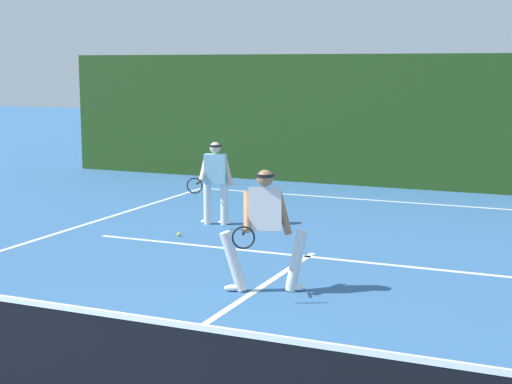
% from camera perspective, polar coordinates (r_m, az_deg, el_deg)
% --- Properties ---
extents(court_line_baseline_far, '(9.37, 0.10, 0.01)m').
position_cam_1_polar(court_line_baseline_far, '(17.58, 9.76, -0.67)').
color(court_line_baseline_far, white).
rests_on(court_line_baseline_far, ground_plane).
extents(court_line_service, '(7.64, 0.10, 0.01)m').
position_cam_1_polar(court_line_service, '(12.43, 3.75, -4.67)').
color(court_line_service, white).
rests_on(court_line_service, ground_plane).
extents(court_line_centre, '(0.10, 6.40, 0.01)m').
position_cam_1_polar(court_line_centre, '(9.80, -2.13, -8.49)').
color(court_line_centre, white).
rests_on(court_line_centre, ground_plane).
extents(tennis_net, '(10.28, 0.09, 1.07)m').
position_cam_1_polar(tennis_net, '(7.05, -13.65, -11.63)').
color(tennis_net, '#1E4723').
rests_on(tennis_net, ground_plane).
extents(player_near, '(1.12, 1.03, 1.64)m').
position_cam_1_polar(player_near, '(10.34, 0.62, -2.41)').
color(player_near, silver).
rests_on(player_near, ground_plane).
extents(player_far, '(0.67, 0.90, 1.56)m').
position_cam_1_polar(player_far, '(14.73, -2.98, 0.90)').
color(player_far, silver).
rests_on(player_far, ground_plane).
extents(tennis_ball, '(0.07, 0.07, 0.07)m').
position_cam_1_polar(tennis_ball, '(13.92, -5.60, -3.06)').
color(tennis_ball, '#D1E033').
rests_on(tennis_ball, ground_plane).
extents(back_fence_windscreen, '(19.07, 0.12, 3.23)m').
position_cam_1_polar(back_fence_windscreen, '(19.28, 11.28, 4.99)').
color(back_fence_windscreen, '#204117').
rests_on(back_fence_windscreen, ground_plane).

